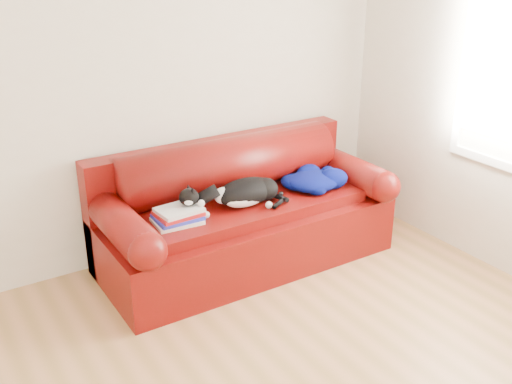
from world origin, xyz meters
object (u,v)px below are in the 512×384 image
(cat, at_px, (246,193))
(blanket, at_px, (314,179))
(sofa_base, at_px, (246,231))
(book_stack, at_px, (178,216))

(cat, height_order, blanket, cat)
(cat, bearing_deg, sofa_base, 77.12)
(sofa_base, height_order, blanket, blanket)
(book_stack, bearing_deg, blanket, 0.38)
(book_stack, height_order, blanket, blanket)
(sofa_base, height_order, book_stack, book_stack)
(book_stack, distance_m, cat, 0.53)
(book_stack, bearing_deg, cat, 0.78)
(sofa_base, xyz_separation_m, book_stack, (-0.57, -0.10, 0.31))
(cat, xyz_separation_m, blanket, (0.59, 0.00, -0.03))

